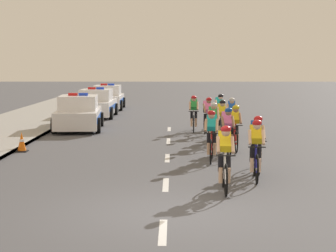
{
  "coord_description": "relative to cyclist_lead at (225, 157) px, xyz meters",
  "views": [
    {
      "loc": [
        0.18,
        -11.39,
        2.89
      ],
      "look_at": [
        0.03,
        5.55,
        1.1
      ],
      "focal_mm": 64.46,
      "sensor_mm": 36.0,
      "label": 1
    }
  ],
  "objects": [
    {
      "name": "ground_plane",
      "position": [
        -1.33,
        -1.89,
        -0.79
      ],
      "size": [
        160.0,
        160.0,
        0.0
      ],
      "primitive_type": "plane",
      "color": "#4C4C51"
    },
    {
      "name": "sidewalk_slab",
      "position": [
        -8.38,
        12.11,
        -0.73
      ],
      "size": [
        4.19,
        60.0,
        0.12
      ],
      "primitive_type": "cube",
      "color": "gray",
      "rests_on": "ground"
    },
    {
      "name": "kerb_edge",
      "position": [
        -6.36,
        12.11,
        -0.72
      ],
      "size": [
        0.16,
        60.0,
        0.13
      ],
      "primitive_type": "cube",
      "color": "#9E9E99",
      "rests_on": "ground"
    },
    {
      "name": "lane_markings_centre",
      "position": [
        -1.33,
        4.79,
        -0.78
      ],
      "size": [
        0.14,
        17.6,
        0.01
      ],
      "color": "white",
      "rests_on": "ground"
    },
    {
      "name": "cyclist_lead",
      "position": [
        0.0,
        0.0,
        0.0
      ],
      "size": [
        0.42,
        1.72,
        1.56
      ],
      "color": "black",
      "rests_on": "ground"
    },
    {
      "name": "cyclist_second",
      "position": [
        0.88,
        1.34,
        0.0
      ],
      "size": [
        0.44,
        1.72,
        1.56
      ],
      "color": "black",
      "rests_on": "ground"
    },
    {
      "name": "cyclist_third",
      "position": [
        1.04,
        2.41,
        0.0
      ],
      "size": [
        0.42,
        1.72,
        1.56
      ],
      "color": "black",
      "rests_on": "ground"
    },
    {
      "name": "cyclist_fourth",
      "position": [
        -0.03,
        4.17,
        0.0
      ],
      "size": [
        0.45,
        1.72,
        1.56
      ],
      "color": "black",
      "rests_on": "ground"
    },
    {
      "name": "cyclist_fifth",
      "position": [
        0.51,
        5.19,
        0.0
      ],
      "size": [
        0.43,
        1.72,
        1.56
      ],
      "color": "black",
      "rests_on": "ground"
    },
    {
      "name": "cyclist_sixth",
      "position": [
        0.86,
        6.32,
        0.0
      ],
      "size": [
        0.42,
        1.72,
        1.56
      ],
      "color": "black",
      "rests_on": "ground"
    },
    {
      "name": "cyclist_seventh",
      "position": [
        0.65,
        8.97,
        0.0
      ],
      "size": [
        0.42,
        1.72,
        1.56
      ],
      "color": "black",
      "rests_on": "ground"
    },
    {
      "name": "cyclist_eighth",
      "position": [
        0.23,
        7.51,
        0.0
      ],
      "size": [
        0.42,
        1.72,
        1.56
      ],
      "color": "black",
      "rests_on": "ground"
    },
    {
      "name": "cyclist_ninth",
      "position": [
        0.22,
        10.62,
        0.0
      ],
      "size": [
        0.45,
        1.72,
        1.56
      ],
      "color": "black",
      "rests_on": "ground"
    },
    {
      "name": "cyclist_tenth",
      "position": [
        1.16,
        10.46,
        0.0
      ],
      "size": [
        0.44,
        1.72,
        1.56
      ],
      "color": "black",
      "rests_on": "ground"
    },
    {
      "name": "cyclist_eleventh",
      "position": [
        0.87,
        13.06,
        0.0
      ],
      "size": [
        0.45,
        1.72,
        1.56
      ],
      "color": "black",
      "rests_on": "ground"
    },
    {
      "name": "cyclist_twelfth",
      "position": [
        -0.29,
        11.93,
        0.0
      ],
      "size": [
        0.43,
        1.72,
        1.56
      ],
      "color": "black",
      "rests_on": "ground"
    },
    {
      "name": "police_car_nearest",
      "position": [
        -5.23,
        12.55,
        -0.11
      ],
      "size": [
        2.24,
        4.52,
        1.59
      ],
      "color": "white",
      "rests_on": "ground"
    },
    {
      "name": "police_car_second",
      "position": [
        -5.23,
        18.6,
        -0.11
      ],
      "size": [
        2.01,
        4.41,
        1.59
      ],
      "color": "white",
      "rests_on": "ground"
    },
    {
      "name": "police_car_third",
      "position": [
        -5.23,
        24.16,
        -0.11
      ],
      "size": [
        2.06,
        4.43,
        1.59
      ],
      "color": "white",
      "rests_on": "ground"
    },
    {
      "name": "traffic_cone_near",
      "position": [
        -6.07,
        6.07,
        -0.48
      ],
      "size": [
        0.36,
        0.36,
        0.64
      ],
      "color": "black",
      "rests_on": "ground"
    }
  ]
}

